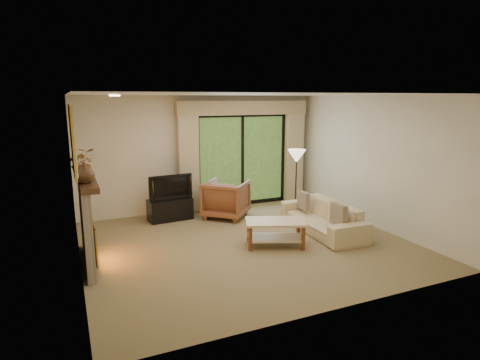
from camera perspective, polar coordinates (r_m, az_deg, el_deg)
name	(u,v)px	position (r m, az deg, el deg)	size (l,w,h in m)	color
floor	(247,243)	(7.23, 0.97, -9.02)	(5.50, 5.50, 0.00)	olive
ceiling	(247,94)	(6.76, 1.05, 12.07)	(5.50, 5.50, 0.00)	white
wall_back	(201,154)	(9.18, -5.54, 3.76)	(5.00, 5.00, 0.00)	beige
wall_front	(337,208)	(4.78, 13.66, -3.85)	(5.00, 5.00, 0.00)	beige
wall_left	(74,186)	(6.27, -22.49, -0.75)	(5.00, 5.00, 0.00)	beige
wall_right	(373,162)	(8.39, 18.34, 2.48)	(5.00, 5.00, 0.00)	beige
fireplace	(86,222)	(6.61, -21.08, -5.54)	(0.24, 1.70, 1.37)	gray
mirror	(73,139)	(6.37, -22.68, 5.35)	(0.07, 1.45, 1.02)	gold
sliding_door	(242,160)	(9.52, 0.31, 2.88)	(2.26, 0.10, 2.16)	black
curtain_left	(188,160)	(8.94, -7.34, 2.86)	(0.45, 0.18, 2.35)	tan
curtain_right	(294,153)	(10.03, 7.64, 3.80)	(0.45, 0.18, 2.35)	tan
cornice	(244,108)	(9.33, 0.54, 10.23)	(3.20, 0.24, 0.32)	tan
media_console	(170,209)	(8.64, -9.92, -4.13)	(0.91, 0.41, 0.45)	black
tv	(169,187)	(8.52, -10.03, -0.93)	(0.93, 0.12, 0.53)	black
armchair	(226,199)	(8.67, -1.99, -2.70)	(0.86, 0.89, 0.81)	brown
sofa	(322,217)	(7.91, 11.62, -5.18)	(2.00, 0.78, 0.58)	tan
pillow_near	(339,215)	(7.37, 13.84, -4.82)	(0.10, 0.40, 0.40)	#4D2F29
pillow_far	(303,200)	(8.28, 8.99, -2.87)	(0.09, 0.35, 0.35)	#4D2F29
coffee_table	(275,233)	(7.07, 5.02, -7.55)	(1.02, 0.56, 0.46)	beige
floor_lamp	(296,183)	(8.79, 7.95, -0.42)	(0.39, 0.39, 1.46)	beige
vase	(84,173)	(6.03, -21.26, 0.97)	(0.28, 0.28, 0.29)	#482D1A
branches	(83,163)	(6.35, -21.47, 2.25)	(0.42, 0.36, 0.46)	#965C21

